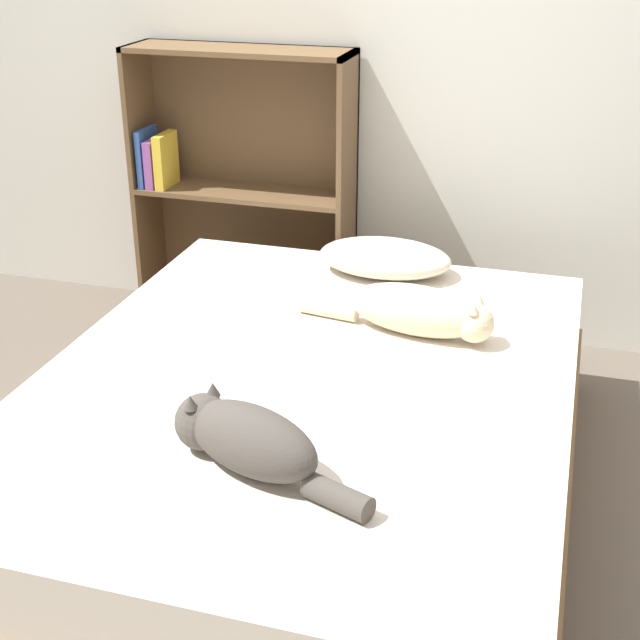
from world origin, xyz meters
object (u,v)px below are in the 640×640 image
(cat_dark, at_px, (245,438))
(bookshelf, at_px, (242,186))
(bed, at_px, (306,439))
(pillow, at_px, (385,258))
(cat_light, at_px, (420,312))

(cat_dark, relative_size, bookshelf, 0.47)
(bed, bearing_deg, pillow, 86.52)
(cat_light, bearing_deg, bookshelf, 144.78)
(bed, bearing_deg, cat_light, 52.76)
(bed, height_order, pillow, pillow)
(pillow, height_order, cat_light, cat_light)
(bed, bearing_deg, cat_dark, -89.93)
(cat_light, relative_size, bookshelf, 0.55)
(pillow, bearing_deg, cat_dark, -92.16)
(bed, xyz_separation_m, cat_light, (0.26, 0.34, 0.29))
(bed, relative_size, cat_dark, 3.66)
(cat_light, relative_size, cat_dark, 1.19)
(bed, distance_m, pillow, 0.83)
(bookshelf, bearing_deg, pillow, -30.38)
(bed, height_order, bookshelf, bookshelf)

